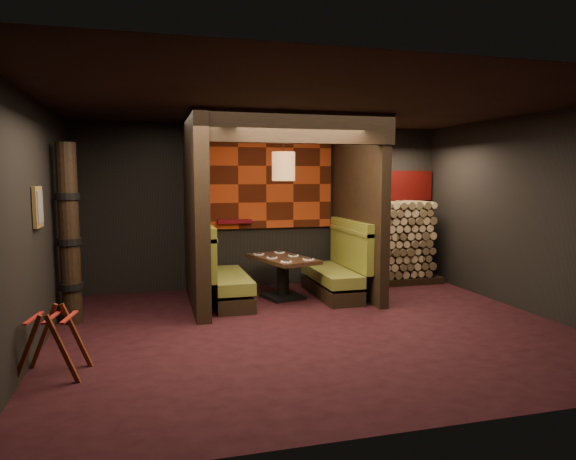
{
  "coord_description": "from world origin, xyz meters",
  "views": [
    {
      "loc": [
        -2.0,
        -6.15,
        1.97
      ],
      "look_at": [
        0.0,
        1.3,
        1.15
      ],
      "focal_mm": 32.0,
      "sensor_mm": 36.0,
      "label": 1
    }
  ],
  "objects_px": {
    "luggage_rack": "(53,340)",
    "firewood_stack": "(393,242)",
    "booth_bench_left": "(222,278)",
    "dining_table": "(283,271)",
    "pendant_lamp": "(283,166)",
    "totem_column": "(69,235)",
    "booth_bench_right": "(337,272)"
  },
  "relations": [
    {
      "from": "luggage_rack",
      "to": "firewood_stack",
      "type": "relative_size",
      "value": 0.42
    },
    {
      "from": "booth_bench_left",
      "to": "dining_table",
      "type": "bearing_deg",
      "value": 3.68
    },
    {
      "from": "pendant_lamp",
      "to": "totem_column",
      "type": "height_order",
      "value": "pendant_lamp"
    },
    {
      "from": "pendant_lamp",
      "to": "firewood_stack",
      "type": "height_order",
      "value": "pendant_lamp"
    },
    {
      "from": "booth_bench_left",
      "to": "luggage_rack",
      "type": "height_order",
      "value": "booth_bench_left"
    },
    {
      "from": "booth_bench_right",
      "to": "pendant_lamp",
      "type": "xyz_separation_m",
      "value": [
        -0.91,
        0.01,
        1.71
      ]
    },
    {
      "from": "dining_table",
      "to": "totem_column",
      "type": "relative_size",
      "value": 0.59
    },
    {
      "from": "booth_bench_right",
      "to": "luggage_rack",
      "type": "xyz_separation_m",
      "value": [
        -3.9,
        -2.46,
        -0.04
      ]
    },
    {
      "from": "totem_column",
      "to": "firewood_stack",
      "type": "distance_m",
      "value": 5.5
    },
    {
      "from": "dining_table",
      "to": "pendant_lamp",
      "type": "distance_m",
      "value": 1.68
    },
    {
      "from": "luggage_rack",
      "to": "firewood_stack",
      "type": "xyz_separation_m",
      "value": [
        5.26,
        3.16,
        0.39
      ]
    },
    {
      "from": "booth_bench_right",
      "to": "pendant_lamp",
      "type": "distance_m",
      "value": 1.94
    },
    {
      "from": "luggage_rack",
      "to": "booth_bench_right",
      "type": "bearing_deg",
      "value": 32.23
    },
    {
      "from": "luggage_rack",
      "to": "totem_column",
      "type": "distance_m",
      "value": 2.08
    },
    {
      "from": "booth_bench_left",
      "to": "booth_bench_right",
      "type": "xyz_separation_m",
      "value": [
        1.89,
        0.0,
        0.0
      ]
    },
    {
      "from": "pendant_lamp",
      "to": "luggage_rack",
      "type": "height_order",
      "value": "pendant_lamp"
    },
    {
      "from": "pendant_lamp",
      "to": "totem_column",
      "type": "bearing_deg",
      "value": -169.62
    },
    {
      "from": "booth_bench_right",
      "to": "booth_bench_left",
      "type": "bearing_deg",
      "value": 180.0
    },
    {
      "from": "pendant_lamp",
      "to": "totem_column",
      "type": "distance_m",
      "value": 3.26
    },
    {
      "from": "booth_bench_left",
      "to": "dining_table",
      "type": "relative_size",
      "value": 1.13
    },
    {
      "from": "booth_bench_left",
      "to": "booth_bench_right",
      "type": "distance_m",
      "value": 1.89
    },
    {
      "from": "booth_bench_left",
      "to": "booth_bench_right",
      "type": "height_order",
      "value": "same"
    },
    {
      "from": "booth_bench_left",
      "to": "pendant_lamp",
      "type": "height_order",
      "value": "pendant_lamp"
    },
    {
      "from": "totem_column",
      "to": "booth_bench_right",
      "type": "bearing_deg",
      "value": 7.86
    },
    {
      "from": "luggage_rack",
      "to": "totem_column",
      "type": "height_order",
      "value": "totem_column"
    },
    {
      "from": "firewood_stack",
      "to": "booth_bench_left",
      "type": "bearing_deg",
      "value": -167.83
    },
    {
      "from": "pendant_lamp",
      "to": "totem_column",
      "type": "xyz_separation_m",
      "value": [
        -3.07,
        -0.56,
        -0.93
      ]
    },
    {
      "from": "booth_bench_left",
      "to": "luggage_rack",
      "type": "bearing_deg",
      "value": -129.23
    },
    {
      "from": "booth_bench_left",
      "to": "booth_bench_right",
      "type": "bearing_deg",
      "value": 0.0
    },
    {
      "from": "booth_bench_left",
      "to": "totem_column",
      "type": "relative_size",
      "value": 0.67
    },
    {
      "from": "pendant_lamp",
      "to": "luggage_rack",
      "type": "bearing_deg",
      "value": -140.45
    },
    {
      "from": "totem_column",
      "to": "firewood_stack",
      "type": "xyz_separation_m",
      "value": [
        5.33,
        1.25,
        -0.44
      ]
    }
  ]
}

